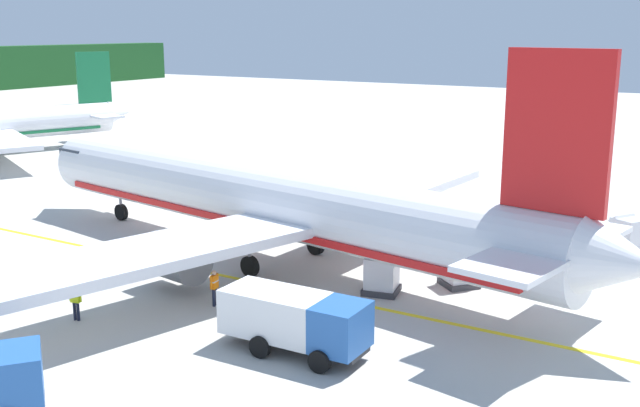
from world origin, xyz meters
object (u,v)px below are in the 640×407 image
object	(u,v)px
airliner_foreground	(271,202)
cargo_container_near	(459,267)
service_truck_catering	(295,319)
cargo_container_mid	(628,235)
crew_marshaller	(214,285)
cargo_container_far	(382,275)
crew_loader_left	(75,299)

from	to	relation	value
airliner_foreground	cargo_container_near	distance (m)	10.71
service_truck_catering	cargo_container_mid	distance (m)	23.56
crew_marshaller	cargo_container_near	bearing A→B (deg)	-45.48
cargo_container_mid	cargo_container_far	size ratio (longest dim) A/B	1.22
cargo_container_near	cargo_container_far	world-z (taller)	cargo_container_near
cargo_container_near	service_truck_catering	bearing A→B (deg)	166.52
airliner_foreground	crew_loader_left	bearing A→B (deg)	168.18
cargo_container_near	crew_loader_left	size ratio (longest dim) A/B	1.33
cargo_container_mid	cargo_container_far	distance (m)	16.45
airliner_foreground	service_truck_catering	xyz separation A→B (m)	(-9.47, -7.70, -1.98)
cargo_container_near	cargo_container_far	bearing A→B (deg)	136.03
cargo_container_near	cargo_container_mid	size ratio (longest dim) A/B	0.93
cargo_container_mid	cargo_container_far	bearing A→B (deg)	147.05
cargo_container_near	cargo_container_mid	xyz separation A→B (m)	(10.89, -6.14, 0.02)
crew_loader_left	cargo_container_near	bearing A→B (deg)	-44.13
service_truck_catering	crew_loader_left	distance (m)	10.38
crew_loader_left	service_truck_catering	bearing A→B (deg)	-77.83
airliner_foreground	cargo_container_far	distance (m)	8.04
service_truck_catering	cargo_container_near	world-z (taller)	service_truck_catering
service_truck_catering	crew_marshaller	size ratio (longest dim) A/B	3.51
cargo_container_mid	crew_marshaller	distance (m)	24.44
service_truck_catering	crew_marshaller	distance (m)	6.54
cargo_container_mid	service_truck_catering	bearing A→B (deg)	158.15
service_truck_catering	cargo_container_mid	xyz separation A→B (m)	(21.86, -8.77, -0.42)
cargo_container_mid	cargo_container_far	world-z (taller)	cargo_container_mid
cargo_container_far	crew_loader_left	xyz separation A→B (m)	(-10.25, 9.95, 0.10)
airliner_foreground	cargo_container_mid	size ratio (longest dim) A/B	17.00
cargo_container_near	crew_marshaller	world-z (taller)	cargo_container_near
service_truck_catering	crew_marshaller	xyz separation A→B (m)	(2.43, 6.06, -0.40)
cargo_container_far	cargo_container_mid	bearing A→B (deg)	-32.95
cargo_container_far	crew_marshaller	xyz separation A→B (m)	(-5.63, 5.88, 0.10)
service_truck_catering	crew_marshaller	bearing A→B (deg)	68.12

